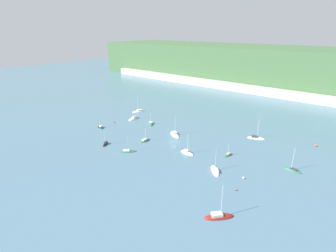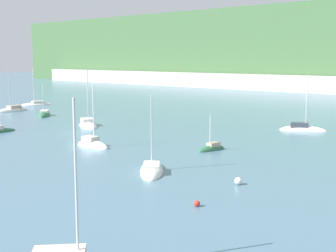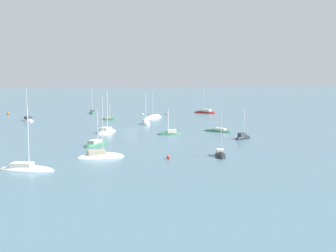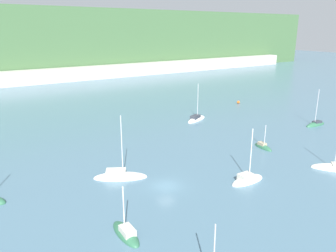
{
  "view_description": "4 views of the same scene",
  "coord_description": "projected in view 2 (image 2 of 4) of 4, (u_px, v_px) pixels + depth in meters",
  "views": [
    {
      "loc": [
        65.49,
        -83.82,
        47.5
      ],
      "look_at": [
        -10.65,
        8.91,
        2.34
      ],
      "focal_mm": 28.0,
      "sensor_mm": 36.0,
      "label": 1
    },
    {
      "loc": [
        60.53,
        -46.51,
        12.1
      ],
      "look_at": [
        12.06,
        9.18,
        1.34
      ],
      "focal_mm": 50.0,
      "sensor_mm": 36.0,
      "label": 2
    },
    {
      "loc": [
        -114.35,
        15.85,
        14.49
      ],
      "look_at": [
        -12.99,
        -6.54,
        2.26
      ],
      "focal_mm": 50.0,
      "sensor_mm": 36.0,
      "label": 3
    },
    {
      "loc": [
        -24.27,
        -37.05,
        22.53
      ],
      "look_at": [
        10.52,
        15.34,
        3.84
      ],
      "focal_mm": 35.0,
      "sensor_mm": 36.0,
      "label": 4
    }
  ],
  "objects": [
    {
      "name": "sailboat_7",
      "position": [
        93.0,
        146.0,
        64.25
      ],
      "size": [
        6.18,
        2.27,
        9.43
      ],
      "rotation": [
        0.0,
        0.0,
        6.26
      ],
      "color": "white",
      "rests_on": "ground_plane"
    },
    {
      "name": "sailboat_10",
      "position": [
        88.0,
        126.0,
        83.49
      ],
      "size": [
        8.74,
        6.57,
        10.97
      ],
      "rotation": [
        0.0,
        0.0,
        5.77
      ],
      "color": "silver",
      "rests_on": "ground_plane"
    },
    {
      "name": "ground_plane",
      "position": [
        75.0,
        133.0,
        75.78
      ],
      "size": [
        600.0,
        600.0,
        0.0
      ],
      "primitive_type": "plane",
      "color": "slate"
    },
    {
      "name": "sailboat_9",
      "position": [
        211.0,
        149.0,
        61.9
      ],
      "size": [
        2.13,
        4.85,
        5.43
      ],
      "rotation": [
        0.0,
        0.0,
        4.56
      ],
      "color": "#2D6647",
      "rests_on": "ground_plane"
    },
    {
      "name": "sailboat_3",
      "position": [
        12.0,
        111.0,
        107.09
      ],
      "size": [
        3.43,
        8.31,
        11.2
      ],
      "rotation": [
        0.0,
        0.0,
        4.82
      ],
      "color": "white",
      "rests_on": "ground_plane"
    },
    {
      "name": "sailboat_6",
      "position": [
        152.0,
        171.0,
        50.17
      ],
      "size": [
        7.19,
        7.67,
        9.06
      ],
      "rotation": [
        0.0,
        0.0,
        2.3
      ],
      "color": "white",
      "rests_on": "ground_plane"
    },
    {
      "name": "mooring_buoy_3",
      "position": [
        197.0,
        203.0,
        38.38
      ],
      "size": [
        0.52,
        0.52,
        0.52
      ],
      "color": "red",
      "rests_on": "ground_plane"
    },
    {
      "name": "sailboat_5",
      "position": [
        44.0,
        116.0,
        98.38
      ],
      "size": [
        6.48,
        6.38,
        7.83
      ],
      "rotation": [
        0.0,
        0.0,
        5.51
      ],
      "color": "#2D6647",
      "rests_on": "ground_plane"
    },
    {
      "name": "sailboat_12",
      "position": [
        36.0,
        105.0,
        120.57
      ],
      "size": [
        5.29,
        8.83,
        10.29
      ],
      "rotation": [
        0.0,
        0.0,
        4.39
      ],
      "color": "white",
      "rests_on": "ground_plane"
    },
    {
      "name": "sailboat_11",
      "position": [
        303.0,
        130.0,
        78.22
      ],
      "size": [
        8.04,
        4.97,
        10.22
      ],
      "rotation": [
        0.0,
        0.0,
        0.38
      ],
      "color": "white",
      "rests_on": "ground_plane"
    },
    {
      "name": "mooring_buoy_0",
      "position": [
        238.0,
        181.0,
        44.97
      ],
      "size": [
        0.73,
        0.73,
        0.73
      ],
      "color": "white",
      "rests_on": "ground_plane"
    }
  ]
}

